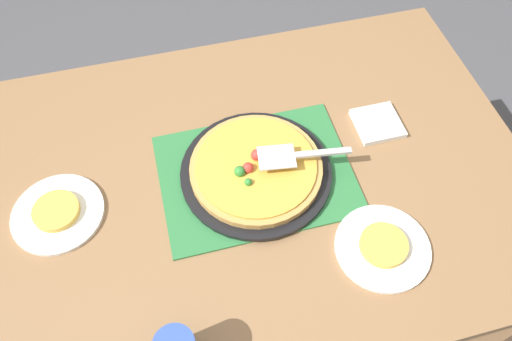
{
  "coord_description": "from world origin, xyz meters",
  "views": [
    {
      "loc": [
        0.17,
        0.66,
        1.78
      ],
      "look_at": [
        0.0,
        0.0,
        0.77
      ],
      "focal_mm": 34.23,
      "sensor_mm": 36.0,
      "label": 1
    }
  ],
  "objects_px": {
    "plate_far_right": "(382,247)",
    "served_slice_left": "(56,211)",
    "pizza_server": "(296,155)",
    "pizza": "(256,168)",
    "plate_near_left": "(58,213)",
    "napkin_stack": "(378,123)",
    "pizza_pan": "(256,172)",
    "served_slice_right": "(384,245)"
  },
  "relations": [
    {
      "from": "plate_far_right",
      "to": "served_slice_left",
      "type": "distance_m",
      "value": 0.77
    },
    {
      "from": "plate_far_right",
      "to": "pizza_server",
      "type": "height_order",
      "value": "pizza_server"
    },
    {
      "from": "plate_far_right",
      "to": "served_slice_left",
      "type": "xyz_separation_m",
      "value": [
        0.72,
        -0.28,
        0.01
      ]
    },
    {
      "from": "pizza",
      "to": "pizza_server",
      "type": "height_order",
      "value": "pizza_server"
    },
    {
      "from": "served_slice_left",
      "to": "plate_far_right",
      "type": "bearing_deg",
      "value": 158.98
    },
    {
      "from": "plate_near_left",
      "to": "served_slice_left",
      "type": "height_order",
      "value": "served_slice_left"
    },
    {
      "from": "plate_near_left",
      "to": "pizza_server",
      "type": "relative_size",
      "value": 0.94
    },
    {
      "from": "plate_far_right",
      "to": "napkin_stack",
      "type": "height_order",
      "value": "napkin_stack"
    },
    {
      "from": "plate_near_left",
      "to": "napkin_stack",
      "type": "height_order",
      "value": "napkin_stack"
    },
    {
      "from": "pizza_server",
      "to": "napkin_stack",
      "type": "relative_size",
      "value": 1.95
    },
    {
      "from": "pizza",
      "to": "plate_far_right",
      "type": "xyz_separation_m",
      "value": [
        -0.23,
        0.27,
        -0.03
      ]
    },
    {
      "from": "pizza_pan",
      "to": "served_slice_left",
      "type": "bearing_deg",
      "value": -0.92
    },
    {
      "from": "pizza",
      "to": "napkin_stack",
      "type": "xyz_separation_m",
      "value": [
        -0.36,
        -0.07,
        -0.03
      ]
    },
    {
      "from": "plate_near_left",
      "to": "pizza_server",
      "type": "height_order",
      "value": "pizza_server"
    },
    {
      "from": "plate_near_left",
      "to": "served_slice_left",
      "type": "relative_size",
      "value": 2.0
    },
    {
      "from": "plate_far_right",
      "to": "napkin_stack",
      "type": "distance_m",
      "value": 0.37
    },
    {
      "from": "served_slice_right",
      "to": "napkin_stack",
      "type": "distance_m",
      "value": 0.37
    },
    {
      "from": "served_slice_left",
      "to": "napkin_stack",
      "type": "distance_m",
      "value": 0.85
    },
    {
      "from": "served_slice_left",
      "to": "served_slice_right",
      "type": "bearing_deg",
      "value": 158.98
    },
    {
      "from": "plate_far_right",
      "to": "pizza_server",
      "type": "bearing_deg",
      "value": -62.26
    },
    {
      "from": "served_slice_left",
      "to": "napkin_stack",
      "type": "xyz_separation_m",
      "value": [
        -0.85,
        -0.07,
        -0.01
      ]
    },
    {
      "from": "pizza_pan",
      "to": "pizza",
      "type": "distance_m",
      "value": 0.02
    },
    {
      "from": "plate_near_left",
      "to": "served_slice_right",
      "type": "height_order",
      "value": "served_slice_right"
    },
    {
      "from": "plate_far_right",
      "to": "served_slice_right",
      "type": "xyz_separation_m",
      "value": [
        0.0,
        0.0,
        0.01
      ]
    },
    {
      "from": "plate_far_right",
      "to": "served_slice_right",
      "type": "bearing_deg",
      "value": 0.0
    },
    {
      "from": "pizza",
      "to": "pizza_pan",
      "type": "bearing_deg",
      "value": -21.52
    },
    {
      "from": "served_slice_right",
      "to": "pizza_server",
      "type": "xyz_separation_m",
      "value": [
        0.13,
        -0.25,
        0.05
      ]
    },
    {
      "from": "served_slice_left",
      "to": "served_slice_right",
      "type": "relative_size",
      "value": 1.0
    },
    {
      "from": "pizza_pan",
      "to": "pizza",
      "type": "xyz_separation_m",
      "value": [
        -0.0,
        0.0,
        0.02
      ]
    },
    {
      "from": "served_slice_left",
      "to": "pizza",
      "type": "bearing_deg",
      "value": 179.07
    },
    {
      "from": "served_slice_left",
      "to": "napkin_stack",
      "type": "relative_size",
      "value": 0.92
    },
    {
      "from": "pizza",
      "to": "served_slice_left",
      "type": "distance_m",
      "value": 0.49
    },
    {
      "from": "pizza_pan",
      "to": "pizza_server",
      "type": "height_order",
      "value": "pizza_server"
    },
    {
      "from": "plate_far_right",
      "to": "napkin_stack",
      "type": "xyz_separation_m",
      "value": [
        -0.13,
        -0.34,
        0.0
      ]
    },
    {
      "from": "pizza",
      "to": "plate_near_left",
      "type": "relative_size",
      "value": 1.5
    },
    {
      "from": "plate_near_left",
      "to": "pizza",
      "type": "bearing_deg",
      "value": 179.07
    },
    {
      "from": "plate_near_left",
      "to": "served_slice_right",
      "type": "bearing_deg",
      "value": 158.98
    },
    {
      "from": "served_slice_right",
      "to": "pizza_pan",
      "type": "bearing_deg",
      "value": -49.3
    },
    {
      "from": "pizza",
      "to": "served_slice_right",
      "type": "xyz_separation_m",
      "value": [
        -0.23,
        0.27,
        -0.02
      ]
    },
    {
      "from": "plate_far_right",
      "to": "pizza",
      "type": "bearing_deg",
      "value": -49.31
    },
    {
      "from": "served_slice_left",
      "to": "pizza_server",
      "type": "bearing_deg",
      "value": 177.91
    },
    {
      "from": "pizza_pan",
      "to": "napkin_stack",
      "type": "relative_size",
      "value": 3.17
    }
  ]
}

